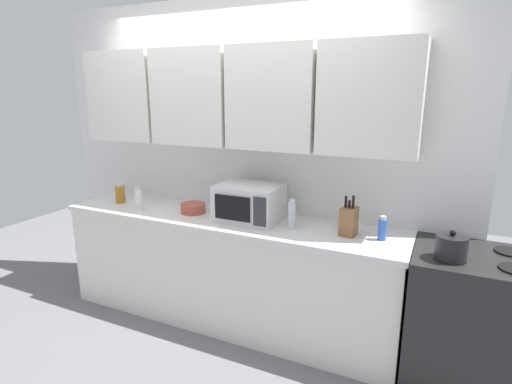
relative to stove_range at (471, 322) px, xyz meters
The scene contains 12 objects.
ground_plane 1.97m from the stove_range, 159.17° to the right, with size 8.00×8.00×0.00m, color slate.
wall_back_with_cabinets 2.13m from the stove_range, behind, with size 3.68×0.38×2.60m.
counter_run 1.79m from the stove_range, behind, with size 2.81×0.63×0.90m.
stove_range is the anchor object (origin of this frame).
kettle 0.57m from the stove_range, 140.53° to the right, with size 0.18×0.18×0.17m.
microwave 1.69m from the stove_range, behind, with size 0.48×0.37×0.28m.
knife_block 0.99m from the stove_range, behind, with size 0.12×0.13×0.29m.
bottle_white_jar 2.62m from the stove_range, behind, with size 0.06×0.06×0.19m.
bottle_amber_vinegar 2.90m from the stove_range, behind, with size 0.08×0.08×0.18m.
bottle_blue_cleaner 0.79m from the stove_range, behind, with size 0.06×0.06×0.17m.
bottle_clear_tall 1.34m from the stove_range, behind, with size 0.06×0.06×0.22m.
bowl_ceramic_small 2.15m from the stove_range, behind, with size 0.20×0.20×0.08m, color #B24C3D.
Camera 1 is at (1.54, -3.00, 1.89)m, focal length 28.68 mm.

